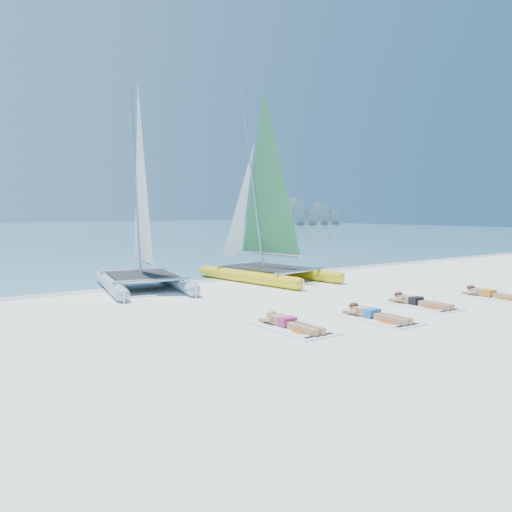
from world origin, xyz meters
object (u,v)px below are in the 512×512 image
at_px(catamaran_blue, 141,224).
at_px(towel_b, 380,319).
at_px(sunbather_d, 491,293).
at_px(towel_d, 497,298).
at_px(towel_c, 424,306).
at_px(towel_a, 294,329).
at_px(sunbather_a, 289,322).
at_px(sunbather_b, 374,313).
at_px(sunbather_c, 417,301).
at_px(catamaran_yellow, 258,217).

bearing_deg(catamaran_blue, towel_b, -60.88).
xyz_separation_m(towel_b, sunbather_d, (4.90, 0.21, 0.11)).
bearing_deg(towel_d, towel_b, -179.81).
xyz_separation_m(towel_c, sunbather_d, (2.73, -0.24, 0.11)).
bearing_deg(towel_a, sunbather_d, -1.63).
bearing_deg(towel_d, towel_c, 171.01).
bearing_deg(sunbather_a, towel_c, -2.01).
distance_m(catamaran_blue, towel_a, 7.48).
relative_size(sunbather_b, sunbather_c, 1.00).
bearing_deg(sunbather_b, towel_d, -2.05).
xyz_separation_m(sunbather_b, towel_c, (2.17, 0.26, -0.11)).
relative_size(towel_a, sunbather_a, 1.07).
bearing_deg(catamaran_yellow, catamaran_blue, 167.30).
bearing_deg(sunbather_d, catamaran_yellow, 113.65).
xyz_separation_m(catamaran_blue, towel_d, (7.47, -7.58, -2.03)).
relative_size(catamaran_blue, towel_c, 3.69).
bearing_deg(sunbather_c, sunbather_d, -8.99).
bearing_deg(towel_d, sunbather_b, 177.95).
height_order(catamaran_blue, sunbather_b, catamaran_blue).
distance_m(sunbather_b, towel_c, 2.19).
relative_size(towel_a, towel_c, 1.00).
bearing_deg(sunbather_c, towel_a, -176.93).
distance_m(towel_b, sunbather_d, 4.91).
bearing_deg(sunbather_d, towel_c, 174.97).
distance_m(towel_c, sunbather_d, 2.74).
xyz_separation_m(catamaran_yellow, sunbather_d, (3.11, -7.10, -2.12)).
bearing_deg(sunbather_b, catamaran_yellow, 75.85).
height_order(towel_c, towel_d, same).
bearing_deg(towel_b, towel_d, 0.19).
relative_size(catamaran_yellow, sunbather_b, 4.12).
bearing_deg(sunbather_b, sunbather_c, 11.68).
xyz_separation_m(sunbather_a, sunbather_b, (2.15, -0.41, 0.00)).
distance_m(sunbather_a, towel_b, 2.24).
xyz_separation_m(towel_a, sunbather_c, (4.33, 0.23, 0.11)).
relative_size(sunbather_c, towel_d, 0.93).
height_order(towel_a, sunbather_d, sunbather_d).
distance_m(catamaran_blue, towel_b, 8.27).
relative_size(catamaran_yellow, towel_d, 3.85).
bearing_deg(towel_a, sunbather_b, -5.75).
bearing_deg(catamaran_yellow, towel_d, -75.87).
xyz_separation_m(sunbather_a, sunbather_c, (4.33, 0.04, 0.00)).
bearing_deg(towel_c, towel_b, -168.32).
bearing_deg(catamaran_blue, towel_a, -76.28).
xyz_separation_m(towel_d, sunbather_d, (-0.00, 0.19, 0.11)).
relative_size(towel_c, sunbather_c, 1.07).
bearing_deg(towel_c, catamaran_blue, 123.57).
height_order(catamaran_blue, catamaran_yellow, catamaran_yellow).
relative_size(catamaran_blue, sunbather_d, 3.96).
bearing_deg(sunbather_d, sunbather_b, -179.81).
xyz_separation_m(sunbather_a, towel_d, (7.06, -0.58, -0.11)).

